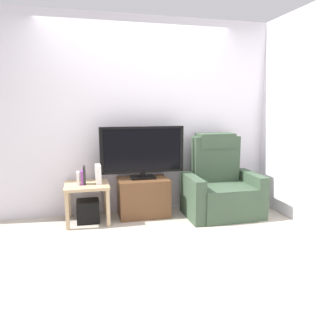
{
  "coord_description": "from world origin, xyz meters",
  "views": [
    {
      "loc": [
        -0.71,
        -3.31,
        1.45
      ],
      "look_at": [
        0.26,
        0.5,
        0.7
      ],
      "focal_mm": 34.97,
      "sensor_mm": 36.0,
      "label": 1
    }
  ],
  "objects_px": {
    "subwoofer_box": "(88,211)",
    "book_leftmost": "(78,178)",
    "recliner_armchair": "(220,187)",
    "side_table": "(87,190)",
    "tv_stand": "(143,197)",
    "game_console": "(98,174)",
    "book_middle": "(83,178)",
    "book_rightmost": "(84,175)",
    "television": "(143,151)"
  },
  "relations": [
    {
      "from": "side_table",
      "to": "game_console",
      "type": "distance_m",
      "value": 0.24
    },
    {
      "from": "television",
      "to": "side_table",
      "type": "bearing_deg",
      "value": -173.95
    },
    {
      "from": "recliner_armchair",
      "to": "book_middle",
      "type": "bearing_deg",
      "value": 172.62
    },
    {
      "from": "book_rightmost",
      "to": "game_console",
      "type": "xyz_separation_m",
      "value": [
        0.17,
        0.03,
        0.0
      ]
    },
    {
      "from": "tv_stand",
      "to": "television",
      "type": "height_order",
      "value": "television"
    },
    {
      "from": "subwoofer_box",
      "to": "book_middle",
      "type": "distance_m",
      "value": 0.44
    },
    {
      "from": "book_leftmost",
      "to": "book_middle",
      "type": "xyz_separation_m",
      "value": [
        0.06,
        0.0,
        0.01
      ]
    },
    {
      "from": "book_leftmost",
      "to": "book_rightmost",
      "type": "height_order",
      "value": "book_rightmost"
    },
    {
      "from": "side_table",
      "to": "book_leftmost",
      "type": "height_order",
      "value": "book_leftmost"
    },
    {
      "from": "book_leftmost",
      "to": "book_middle",
      "type": "relative_size",
      "value": 0.94
    },
    {
      "from": "television",
      "to": "game_console",
      "type": "xyz_separation_m",
      "value": [
        -0.58,
        -0.07,
        -0.26
      ]
    },
    {
      "from": "tv_stand",
      "to": "book_leftmost",
      "type": "relative_size",
      "value": 4.06
    },
    {
      "from": "tv_stand",
      "to": "side_table",
      "type": "height_order",
      "value": "tv_stand"
    },
    {
      "from": "book_middle",
      "to": "book_rightmost",
      "type": "xyz_separation_m",
      "value": [
        0.02,
        0.0,
        0.03
      ]
    },
    {
      "from": "recliner_armchair",
      "to": "game_console",
      "type": "relative_size",
      "value": 4.65
    },
    {
      "from": "television",
      "to": "side_table",
      "type": "xyz_separation_m",
      "value": [
        -0.72,
        -0.08,
        -0.45
      ]
    },
    {
      "from": "tv_stand",
      "to": "game_console",
      "type": "height_order",
      "value": "game_console"
    },
    {
      "from": "side_table",
      "to": "book_leftmost",
      "type": "bearing_deg",
      "value": -168.69
    },
    {
      "from": "recliner_armchair",
      "to": "subwoofer_box",
      "type": "height_order",
      "value": "recliner_armchair"
    },
    {
      "from": "recliner_armchair",
      "to": "game_console",
      "type": "bearing_deg",
      "value": 171.1
    },
    {
      "from": "recliner_armchair",
      "to": "subwoofer_box",
      "type": "relative_size",
      "value": 3.91
    },
    {
      "from": "recliner_armchair",
      "to": "subwoofer_box",
      "type": "xyz_separation_m",
      "value": [
        -1.74,
        0.14,
        -0.23
      ]
    },
    {
      "from": "book_leftmost",
      "to": "side_table",
      "type": "bearing_deg",
      "value": 11.31
    },
    {
      "from": "tv_stand",
      "to": "recliner_armchair",
      "type": "bearing_deg",
      "value": -10.95
    },
    {
      "from": "side_table",
      "to": "subwoofer_box",
      "type": "relative_size",
      "value": 1.95
    },
    {
      "from": "subwoofer_box",
      "to": "game_console",
      "type": "distance_m",
      "value": 0.49
    },
    {
      "from": "tv_stand",
      "to": "side_table",
      "type": "distance_m",
      "value": 0.74
    },
    {
      "from": "subwoofer_box",
      "to": "recliner_armchair",
      "type": "bearing_deg",
      "value": -4.57
    },
    {
      "from": "side_table",
      "to": "tv_stand",
      "type": "bearing_deg",
      "value": 4.54
    },
    {
      "from": "game_console",
      "to": "side_table",
      "type": "bearing_deg",
      "value": -176.05
    },
    {
      "from": "book_middle",
      "to": "book_leftmost",
      "type": "bearing_deg",
      "value": 180.0
    },
    {
      "from": "tv_stand",
      "to": "television",
      "type": "relative_size",
      "value": 0.6
    },
    {
      "from": "subwoofer_box",
      "to": "book_rightmost",
      "type": "height_order",
      "value": "book_rightmost"
    },
    {
      "from": "recliner_armchair",
      "to": "book_rightmost",
      "type": "xyz_separation_m",
      "value": [
        -1.76,
        0.12,
        0.23
      ]
    },
    {
      "from": "game_console",
      "to": "tv_stand",
      "type": "bearing_deg",
      "value": 4.69
    },
    {
      "from": "subwoofer_box",
      "to": "book_leftmost",
      "type": "height_order",
      "value": "book_leftmost"
    },
    {
      "from": "book_rightmost",
      "to": "recliner_armchair",
      "type": "bearing_deg",
      "value": -3.86
    },
    {
      "from": "tv_stand",
      "to": "subwoofer_box",
      "type": "height_order",
      "value": "tv_stand"
    },
    {
      "from": "recliner_armchair",
      "to": "side_table",
      "type": "bearing_deg",
      "value": 171.87
    },
    {
      "from": "book_middle",
      "to": "book_rightmost",
      "type": "distance_m",
      "value": 0.04
    },
    {
      "from": "subwoofer_box",
      "to": "book_leftmost",
      "type": "bearing_deg",
      "value": -168.69
    },
    {
      "from": "television",
      "to": "book_rightmost",
      "type": "distance_m",
      "value": 0.8
    },
    {
      "from": "television",
      "to": "book_leftmost",
      "type": "bearing_deg",
      "value": -173.31
    },
    {
      "from": "book_middle",
      "to": "book_rightmost",
      "type": "relative_size",
      "value": 0.75
    },
    {
      "from": "book_rightmost",
      "to": "television",
      "type": "bearing_deg",
      "value": 7.38
    },
    {
      "from": "tv_stand",
      "to": "subwoofer_box",
      "type": "bearing_deg",
      "value": -175.46
    },
    {
      "from": "recliner_armchair",
      "to": "subwoofer_box",
      "type": "distance_m",
      "value": 1.76
    },
    {
      "from": "subwoofer_box",
      "to": "tv_stand",
      "type": "bearing_deg",
      "value": 4.54
    },
    {
      "from": "side_table",
      "to": "subwoofer_box",
      "type": "bearing_deg",
      "value": 90.0
    },
    {
      "from": "side_table",
      "to": "book_rightmost",
      "type": "xyz_separation_m",
      "value": [
        -0.02,
        -0.02,
        0.19
      ]
    }
  ]
}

